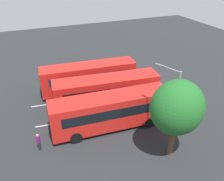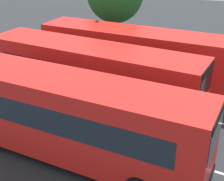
{
  "view_description": "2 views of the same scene",
  "coord_description": "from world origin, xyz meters",
  "views": [
    {
      "loc": [
        7.24,
        20.26,
        14.1
      ],
      "look_at": [
        -1.22,
        -0.54,
        1.31
      ],
      "focal_mm": 37.4,
      "sensor_mm": 36.0,
      "label": 1
    },
    {
      "loc": [
        6.2,
        -13.21,
        8.08
      ],
      "look_at": [
        0.81,
        0.1,
        1.34
      ],
      "focal_mm": 52.41,
      "sensor_mm": 36.0,
      "label": 2
    }
  ],
  "objects": [
    {
      "name": "street_lamp",
      "position": [
        -2.8,
        8.06,
        4.14
      ],
      "size": [
        0.92,
        2.27,
        7.16
      ],
      "rotation": [
        0.0,
        0.0,
        -1.24
      ],
      "color": "gray",
      "rests_on": "ground"
    },
    {
      "name": "bus_far_left",
      "position": [
        0.5,
        -3.71,
        1.88
      ],
      "size": [
        11.24,
        3.28,
        3.41
      ],
      "rotation": [
        0.0,
        0.0,
        -0.08
      ],
      "color": "red",
      "rests_on": "ground"
    },
    {
      "name": "lane_stripe_outer_left",
      "position": [
        0.0,
        -1.89,
        0.0
      ],
      "size": [
        14.84,
        1.65,
        0.01
      ],
      "primitive_type": "cube",
      "rotation": [
        0.0,
        0.0,
        -0.1
      ],
      "color": "silver",
      "rests_on": "ground"
    },
    {
      "name": "lane_stripe_inner_left",
      "position": [
        0.0,
        1.89,
        0.0
      ],
      "size": [
        14.84,
        1.65,
        0.01
      ],
      "primitive_type": "cube",
      "rotation": [
        0.0,
        0.0,
        -0.1
      ],
      "color": "silver",
      "rests_on": "ground"
    },
    {
      "name": "pedestrian",
      "position": [
        7.33,
        4.4,
        0.99
      ],
      "size": [
        0.44,
        0.44,
        1.67
      ],
      "rotation": [
        0.0,
        0.0,
        2.63
      ],
      "color": "#232833",
      "rests_on": "ground"
    },
    {
      "name": "ground_plane",
      "position": [
        0.0,
        0.0,
        0.0
      ],
      "size": [
        71.71,
        71.71,
        0.0
      ],
      "primitive_type": "plane",
      "color": "#232628"
    },
    {
      "name": "bus_center_left",
      "position": [
        -0.27,
        0.22,
        1.88
      ],
      "size": [
        11.27,
        3.57,
        3.41
      ],
      "rotation": [
        0.0,
        0.0,
        -0.11
      ],
      "color": "red",
      "rests_on": "ground"
    },
    {
      "name": "depot_tree",
      "position": [
        -2.53,
        8.9,
        4.55
      ],
      "size": [
        4.1,
        3.69,
        6.73
      ],
      "color": "#4C3823",
      "rests_on": "ground"
    },
    {
      "name": "bus_center_right",
      "position": [
        0.69,
        3.81,
        1.88
      ],
      "size": [
        11.21,
        3.1,
        3.41
      ],
      "rotation": [
        0.0,
        0.0,
        -0.07
      ],
      "color": "red",
      "rests_on": "ground"
    }
  ]
}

